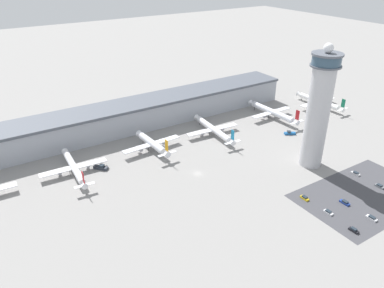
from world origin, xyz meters
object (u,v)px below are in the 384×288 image
Objects in this scene: car_red_hatchback at (345,202)px; airplane_gate_bravo at (74,167)px; service_truck_fuel at (314,122)px; car_silver_sedan at (328,212)px; airplane_gate_charlie at (152,144)px; airplane_gate_delta at (213,129)px; car_blue_compact at (354,230)px; control_tower at (318,109)px; airplane_gate_foxtrot at (319,102)px; service_truck_baggage at (290,133)px; airplane_gate_echo at (272,112)px; service_truck_catering at (101,167)px; car_maroon_suv at (372,218)px; car_white_wagon at (379,186)px; car_black_suv at (356,173)px; car_yellow_taxi at (305,198)px.

airplane_gate_bravo is at bearing 136.47° from car_red_hatchback.
service_truck_fuel is 100.40m from car_silver_sedan.
airplane_gate_charlie reaches higher than car_silver_sedan.
airplane_gate_delta reaches higher than car_blue_compact.
control_tower is at bearing -42.14° from airplane_gate_charlie.
service_truck_fuel is at bearing -144.13° from airplane_gate_foxtrot.
airplane_gate_delta is (41.67, -1.36, -0.73)m from airplane_gate_charlie.
airplane_gate_foxtrot is (93.94, -2.27, 0.09)m from airplane_gate_delta.
control_tower is at bearing 52.38° from car_silver_sedan.
service_truck_baggage is (-26.98, -4.14, -0.09)m from service_truck_fuel.
airplane_gate_echo reaches higher than car_blue_compact.
service_truck_baggage reaches higher than car_blue_compact.
service_truck_baggage is at bearing -171.28° from service_truck_fuel.
service_truck_catering is (-32.40, -3.67, -3.64)m from airplane_gate_charlie.
car_maroon_suv is at bearing -50.84° from service_truck_catering.
airplane_gate_bravo is 152.17m from car_white_wagon.
airplane_gate_delta is at bearing 1.79° from service_truck_catering.
airplane_gate_bravo is 13.62m from service_truck_catering.
service_truck_baggage reaches higher than car_black_suv.
car_red_hatchback is 12.04m from car_silver_sedan.
car_white_wagon is at bearing -99.37° from airplane_gate_echo.
airplane_gate_delta is 9.36× the size of car_maroon_suv.
car_black_suv is at bearing -128.18° from airplane_gate_foxtrot.
airplane_gate_bravo reaches higher than car_blue_compact.
car_black_suv reaches higher than car_maroon_suv.
service_truck_baggage is (115.07, -22.87, -0.13)m from service_truck_catering.
service_truck_fuel is (142.05, -18.74, -0.05)m from service_truck_catering.
airplane_gate_charlie is 4.77× the size of service_truck_catering.
service_truck_fuel reaches higher than car_yellow_taxi.
car_white_wagon is (108.52, -89.04, -0.44)m from service_truck_catering.
control_tower is 47.45m from car_white_wagon.
car_black_suv is at bearing 89.21° from car_white_wagon.
car_white_wagon is (34.44, -91.35, -3.35)m from airplane_gate_delta.
airplane_gate_bravo is 8.62× the size of car_maroon_suv.
car_red_hatchback is at bearing 91.46° from car_maroon_suv.
service_truck_catering is 1.75× the size of car_yellow_taxi.
car_silver_sedan is (-26.50, -34.40, -31.18)m from control_tower.
car_blue_compact is at bearing -70.64° from airplane_gate_charlie.
airplane_gate_bravo is at bearing 132.64° from car_maroon_suv.
airplane_gate_bravo reaches higher than car_silver_sedan.
service_truck_catering is at bearing 124.15° from car_blue_compact.
airplane_gate_bravo is 156.59m from service_truck_fuel.
car_red_hatchback is (-25.69, 0.32, 0.08)m from car_white_wagon.
car_silver_sedan is at bearing -119.90° from airplane_gate_echo.
airplane_gate_foxtrot is 9.67× the size of car_yellow_taxi.
airplane_gate_echo reaches higher than car_silver_sedan.
control_tower is at bearing 108.27° from car_white_wagon.
service_truck_baggage is (41.00, -25.18, -3.04)m from airplane_gate_delta.
airplane_gate_charlie reaches higher than car_maroon_suv.
car_black_suv is (76.30, -79.06, -4.02)m from airplane_gate_charlie.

